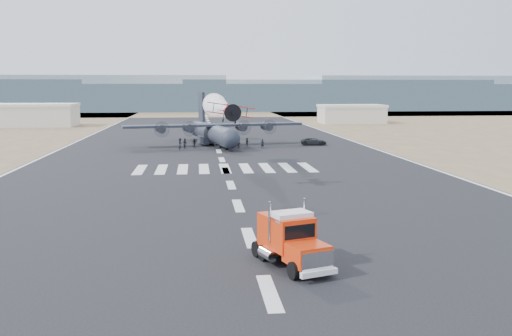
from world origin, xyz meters
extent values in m
plane|color=black|center=(0.00, 0.00, 0.00)|extent=(500.00, 500.00, 0.00)
cube|color=brown|center=(0.00, 230.00, 0.00)|extent=(500.00, 80.00, 0.00)
cube|color=gray|center=(-65.00, 260.00, 8.50)|extent=(150.00, 50.00, 17.00)
cube|color=gray|center=(0.00, 260.00, 6.50)|extent=(150.00, 50.00, 13.00)
cube|color=gray|center=(65.00, 260.00, 7.50)|extent=(150.00, 50.00, 15.00)
cube|color=gray|center=(130.00, 260.00, 8.50)|extent=(150.00, 50.00, 17.00)
cube|color=#BBB5A6|center=(-52.00, 145.00, 3.00)|extent=(24.00, 14.00, 6.00)
cube|color=silver|center=(-52.00, 145.00, 6.30)|extent=(24.50, 14.50, 0.80)
cube|color=#BBB5A6|center=(46.00, 150.00, 2.60)|extent=(20.00, 12.00, 5.20)
cube|color=silver|center=(46.00, 150.00, 5.50)|extent=(20.50, 12.50, 0.80)
cube|color=black|center=(1.72, 5.66, 0.55)|extent=(3.27, 6.73, 0.25)
cube|color=#E9420D|center=(2.71, 2.86, 1.34)|extent=(2.94, 3.00, 1.29)
cube|color=silver|center=(3.12, 1.69, 1.24)|extent=(2.11, 0.87, 1.09)
cube|color=white|center=(3.19, 1.50, 0.55)|extent=(2.44, 1.11, 0.35)
cube|color=#E9420D|center=(2.11, 4.54, 2.18)|extent=(2.93, 2.51, 2.18)
cube|color=black|center=(2.39, 3.74, 2.53)|extent=(2.10, 0.84, 0.89)
cube|color=white|center=(2.01, 4.82, 3.32)|extent=(2.87, 2.32, 0.50)
cube|color=#E9420D|center=(1.52, 6.22, 1.89)|extent=(3.00, 2.70, 2.58)
cylinder|color=black|center=(1.76, 2.10, 0.55)|extent=(0.74, 1.16, 1.09)
cylinder|color=black|center=(3.91, 2.86, 0.55)|extent=(0.74, 1.16, 1.09)
cylinder|color=black|center=(0.38, 6.03, 0.55)|extent=(0.74, 1.16, 1.09)
cylinder|color=black|center=(2.53, 6.79, 0.55)|extent=(0.74, 1.16, 1.09)
cylinder|color=black|center=(0.05, 6.97, 0.55)|extent=(0.74, 1.16, 1.09)
cylinder|color=black|center=(2.20, 7.73, 0.55)|extent=(0.74, 1.16, 1.09)
cylinder|color=#B71C0C|center=(-0.19, 34.93, 8.73)|extent=(1.02, 4.44, 0.79)
sphere|color=black|center=(-0.20, 35.11, 9.04)|extent=(0.62, 0.62, 0.62)
cylinder|color=black|center=(-0.08, 32.82, 8.73)|extent=(0.91, 0.57, 0.88)
cylinder|color=black|center=(-0.06, 32.52, 8.73)|extent=(1.94, 0.13, 1.94)
cube|color=#B71C0C|center=(-0.17, 34.58, 8.42)|extent=(5.28, 1.15, 0.84)
cube|color=#B71C0C|center=(-0.16, 34.32, 9.48)|extent=(5.46, 1.16, 0.87)
cube|color=#B71C0C|center=(-0.29, 36.96, 9.17)|extent=(0.13, 0.80, 0.88)
cube|color=#B71C0C|center=(-0.29, 36.96, 8.73)|extent=(1.79, 0.71, 0.07)
cylinder|color=black|center=(-0.85, 34.20, 7.67)|extent=(0.13, 0.39, 0.39)
cylinder|color=black|center=(0.55, 34.27, 7.67)|extent=(0.13, 0.39, 0.39)
sphere|color=white|center=(-0.30, 37.13, 8.73)|extent=(0.62, 0.62, 0.62)
sphere|color=white|center=(-0.41, 39.25, 8.75)|extent=(0.93, 0.93, 0.93)
sphere|color=white|center=(-0.51, 41.36, 8.78)|extent=(1.24, 1.24, 1.24)
sphere|color=white|center=(-0.62, 43.47, 8.81)|extent=(1.56, 1.56, 1.56)
sphere|color=white|center=(-0.73, 45.58, 8.83)|extent=(1.87, 1.87, 1.87)
sphere|color=white|center=(-0.84, 47.69, 8.86)|extent=(2.18, 2.18, 2.18)
sphere|color=white|center=(-0.95, 49.80, 8.89)|extent=(2.50, 2.50, 2.50)
sphere|color=white|center=(-1.05, 51.91, 8.91)|extent=(2.81, 2.81, 2.81)
sphere|color=white|center=(-1.16, 54.03, 8.94)|extent=(3.12, 3.12, 3.12)
sphere|color=white|center=(-1.27, 56.14, 8.96)|extent=(3.44, 3.44, 3.44)
cylinder|color=#1D1F2C|center=(-0.58, 83.56, 2.34)|extent=(8.74, 25.42, 3.60)
sphere|color=#1D1F2C|center=(2.02, 71.22, 2.34)|extent=(3.60, 3.60, 3.60)
cone|color=#1D1F2C|center=(-3.19, 95.90, 2.34)|extent=(4.64, 6.03, 3.60)
cube|color=#1D1F2C|center=(-0.40, 82.68, 4.05)|extent=(36.03, 11.15, 0.45)
cylinder|color=#1D1F2C|center=(-10.88, 80.00, 3.60)|extent=(2.29, 3.68, 1.62)
cylinder|color=#3F3F44|center=(-10.51, 78.24, 3.60)|extent=(3.01, 0.68, 3.06)
cylinder|color=#1D1F2C|center=(-5.59, 81.12, 3.60)|extent=(2.29, 3.68, 1.62)
cylinder|color=#3F3F44|center=(-5.22, 79.36, 3.60)|extent=(3.01, 0.68, 3.06)
cylinder|color=#1D1F2C|center=(4.99, 83.35, 3.60)|extent=(2.29, 3.68, 1.62)
cylinder|color=#3F3F44|center=(5.36, 81.59, 3.60)|extent=(3.01, 0.68, 3.06)
cylinder|color=#1D1F2C|center=(10.27, 84.47, 3.60)|extent=(2.29, 3.68, 1.62)
cylinder|color=#3F3F44|center=(10.65, 82.71, 3.60)|extent=(3.01, 0.68, 3.06)
cube|color=#1D1F2C|center=(-2.82, 94.14, 6.85)|extent=(1.37, 4.08, 7.21)
cube|color=#1D1F2C|center=(-2.91, 94.58, 3.06)|extent=(12.90, 5.25, 0.32)
cube|color=#1D1F2C|center=(-2.71, 84.03, 0.99)|extent=(2.17, 5.51, 1.44)
cylinder|color=black|center=(-2.71, 84.03, 0.50)|extent=(0.65, 1.06, 0.99)
cube|color=#1D1F2C|center=(1.17, 84.85, 0.99)|extent=(2.17, 5.51, 1.44)
cylinder|color=black|center=(1.17, 84.85, 0.50)|extent=(0.65, 1.06, 0.99)
cylinder|color=black|center=(1.47, 73.87, 0.41)|extent=(0.52, 0.87, 0.81)
imported|color=black|center=(19.41, 81.35, 0.72)|extent=(5.49, 3.11, 1.45)
imported|color=black|center=(8.47, 76.69, 0.90)|extent=(0.81, 0.74, 1.79)
imported|color=black|center=(-6.19, 78.21, 0.93)|extent=(0.91, 1.06, 1.87)
imported|color=black|center=(-7.14, 79.56, 0.89)|extent=(0.91, 1.26, 1.77)
imported|color=black|center=(-4.43, 79.75, 0.84)|extent=(1.06, 1.05, 1.68)
imported|color=black|center=(0.52, 77.81, 0.81)|extent=(0.78, 0.92, 1.62)
imported|color=black|center=(3.92, 77.36, 0.83)|extent=(1.32, 1.54, 1.66)
imported|color=black|center=(-7.05, 73.93, 0.82)|extent=(0.52, 0.62, 1.64)
imported|color=black|center=(5.97, 80.91, 0.80)|extent=(0.83, 0.57, 1.60)
camera|label=1|loc=(-3.97, -30.68, 11.54)|focal=40.00mm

